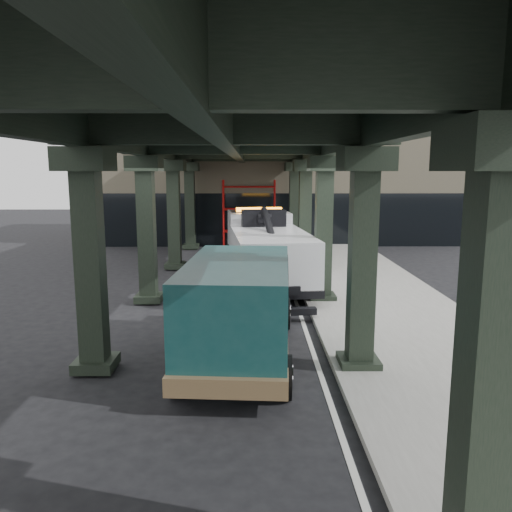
{
  "coord_description": "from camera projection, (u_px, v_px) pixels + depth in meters",
  "views": [
    {
      "loc": [
        0.16,
        -14.82,
        4.5
      ],
      "look_at": [
        0.3,
        1.62,
        1.7
      ],
      "focal_mm": 35.0,
      "sensor_mm": 36.0,
      "label": 1
    }
  ],
  "objects": [
    {
      "name": "ground",
      "position": [
        247.0,
        319.0,
        15.36
      ],
      "size": [
        90.0,
        90.0,
        0.0
      ],
      "primitive_type": "plane",
      "color": "black",
      "rests_on": "ground"
    },
    {
      "name": "scaffolding",
      "position": [
        249.0,
        212.0,
        29.44
      ],
      "size": [
        3.08,
        0.88,
        4.0
      ],
      "color": "red",
      "rests_on": "ground"
    },
    {
      "name": "tow_truck",
      "position": [
        265.0,
        246.0,
        20.16
      ],
      "size": [
        3.51,
        9.6,
        3.08
      ],
      "rotation": [
        0.0,
        0.0,
        0.1
      ],
      "color": "black",
      "rests_on": "ground"
    },
    {
      "name": "viaduct",
      "position": [
        235.0,
        142.0,
        16.41
      ],
      "size": [
        7.4,
        32.0,
        6.4
      ],
      "color": "black",
      "rests_on": "ground"
    },
    {
      "name": "building",
      "position": [
        278.0,
        179.0,
        34.42
      ],
      "size": [
        22.0,
        10.0,
        8.0
      ],
      "primitive_type": "cube",
      "color": "#C6B793",
      "rests_on": "ground"
    },
    {
      "name": "towed_van",
      "position": [
        239.0,
        307.0,
        11.77
      ],
      "size": [
        2.82,
        6.29,
        2.49
      ],
      "rotation": [
        0.0,
        0.0,
        -0.07
      ],
      "color": "#124040",
      "rests_on": "ground"
    },
    {
      "name": "lane_stripe",
      "position": [
        296.0,
        302.0,
        17.35
      ],
      "size": [
        0.12,
        38.0,
        0.01
      ],
      "primitive_type": "cube",
      "color": "silver",
      "rests_on": "ground"
    },
    {
      "name": "sidewalk",
      "position": [
        376.0,
        300.0,
        17.36
      ],
      "size": [
        5.0,
        40.0,
        0.15
      ],
      "primitive_type": "cube",
      "color": "gray",
      "rests_on": "ground"
    }
  ]
}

